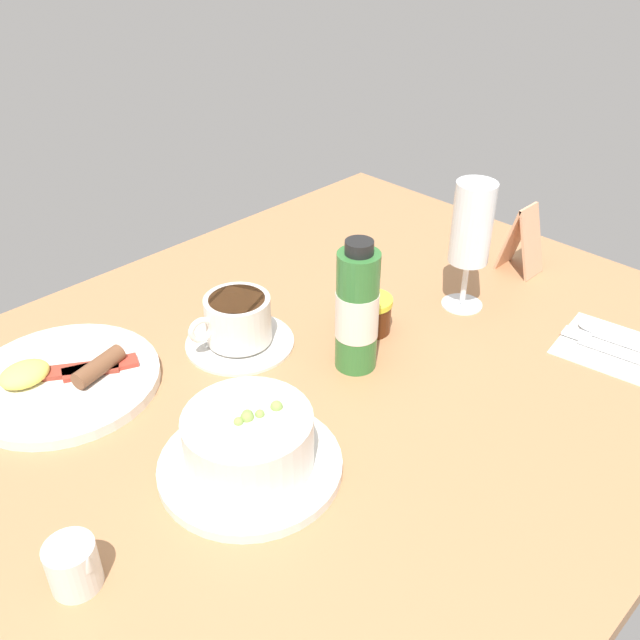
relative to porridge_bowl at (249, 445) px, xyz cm
name	(u,v)px	position (x,y,z in cm)	size (l,w,h in cm)	color
ground_plane	(316,386)	(16.10, 6.40, -5.08)	(110.00, 84.00, 3.00)	#A8754C
porridge_bowl	(249,445)	(0.00, 0.00, 0.00)	(19.35, 19.35, 8.03)	silver
cutlery_setting	(626,351)	(48.18, -18.69, -3.31)	(14.36, 18.96, 0.90)	silver
coffee_cup	(238,324)	(13.91, 18.63, -0.34)	(14.38, 14.38, 7.04)	silver
creamer_jug	(74,565)	(-19.78, 0.20, -1.09)	(4.52, 5.49, 5.39)	silver
wine_glass	(472,229)	(42.92, 3.42, 8.52)	(5.85, 5.85, 18.73)	white
jam_jar	(371,314)	(28.74, 8.54, -1.04)	(5.68, 5.68, 5.01)	#4B1F0B
sauce_bottle_green	(357,310)	(21.47, 4.70, 4.54)	(5.33, 5.33, 17.48)	#337233
breakfast_plate	(63,380)	(-6.89, 27.01, -2.64)	(23.19, 23.19, 3.70)	silver
menu_card	(523,239)	(57.79, 3.27, 1.78)	(4.83, 5.95, 10.82)	tan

